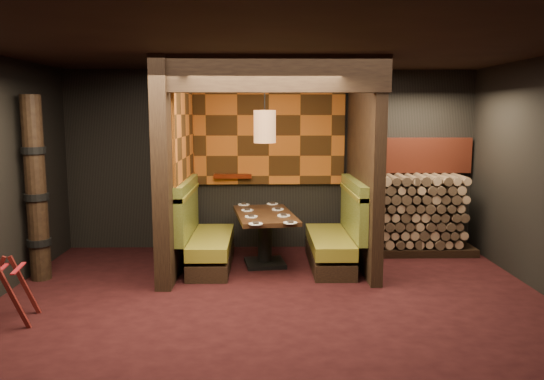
{
  "coord_description": "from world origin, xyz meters",
  "views": [
    {
      "loc": [
        -0.12,
        -5.71,
        2.16
      ],
      "look_at": [
        0.0,
        1.3,
        1.15
      ],
      "focal_mm": 35.0,
      "sensor_mm": 36.0,
      "label": 1
    }
  ],
  "objects": [
    {
      "name": "bay_front_post",
      "position": [
        1.39,
        1.96,
        1.43
      ],
      "size": [
        0.08,
        0.08,
        2.85
      ],
      "primitive_type": "cube",
      "color": "black",
      "rests_on": "floor"
    },
    {
      "name": "place_settings",
      "position": [
        -0.09,
        1.7,
        0.77
      ],
      "size": [
        0.83,
        1.71,
        0.03
      ],
      "color": "white",
      "rests_on": "dining_table"
    },
    {
      "name": "mosaic_header",
      "position": [
        2.29,
        2.68,
        1.5
      ],
      "size": [
        1.83,
        0.1,
        0.56
      ],
      "primitive_type": "cube",
      "color": "maroon",
      "rests_on": "wall_back"
    },
    {
      "name": "dining_table",
      "position": [
        -0.09,
        1.7,
        0.52
      ],
      "size": [
        0.97,
        1.53,
        0.76
      ],
      "color": "black",
      "rests_on": "floor"
    },
    {
      "name": "booth_bench_left",
      "position": [
        -0.96,
        1.65,
        0.4
      ],
      "size": [
        0.68,
        1.6,
        1.14
      ],
      "color": "black",
      "rests_on": "floor"
    },
    {
      "name": "firewood_stack",
      "position": [
        2.29,
        2.35,
        0.61
      ],
      "size": [
        1.73,
        0.7,
        1.22
      ],
      "color": "black",
      "rests_on": "floor"
    },
    {
      "name": "wall_front",
      "position": [
        0.0,
        -2.76,
        1.43
      ],
      "size": [
        6.5,
        0.02,
        2.85
      ],
      "primitive_type": "cube",
      "color": "black",
      "rests_on": "ground"
    },
    {
      "name": "totem_column",
      "position": [
        -3.05,
        1.1,
        1.19
      ],
      "size": [
        0.31,
        0.31,
        2.4
      ],
      "color": "black",
      "rests_on": "floor"
    },
    {
      "name": "tapa_side_panel",
      "position": [
        -1.23,
        1.82,
        1.85
      ],
      "size": [
        0.04,
        1.85,
        1.45
      ],
      "primitive_type": "cube",
      "color": "#AD551A",
      "rests_on": "partition_left"
    },
    {
      "name": "partition_right",
      "position": [
        1.3,
        1.7,
        1.43
      ],
      "size": [
        0.15,
        2.1,
        2.85
      ],
      "primitive_type": "cube",
      "color": "black",
      "rests_on": "floor"
    },
    {
      "name": "luggage_rack",
      "position": [
        -2.83,
        -0.37,
        0.35
      ],
      "size": [
        0.71,
        0.55,
        0.7
      ],
      "color": "#48110F",
      "rests_on": "floor"
    },
    {
      "name": "pendant_lamp",
      "position": [
        -0.09,
        1.65,
        1.99
      ],
      "size": [
        0.3,
        0.3,
        1.09
      ],
      "color": "#96643E",
      "rests_on": "ceiling"
    },
    {
      "name": "partition_left",
      "position": [
        -1.35,
        1.65,
        1.43
      ],
      "size": [
        0.2,
        2.2,
        2.85
      ],
      "primitive_type": "cube",
      "color": "black",
      "rests_on": "floor"
    },
    {
      "name": "tapa_back_panel",
      "position": [
        -0.02,
        2.71,
        1.82
      ],
      "size": [
        2.4,
        0.06,
        1.55
      ],
      "primitive_type": "cube",
      "color": "#AD551A",
      "rests_on": "wall_back"
    },
    {
      "name": "wall_back",
      "position": [
        0.0,
        2.76,
        1.43
      ],
      "size": [
        6.5,
        0.02,
        2.85
      ],
      "primitive_type": "cube",
      "color": "black",
      "rests_on": "ground"
    },
    {
      "name": "ceiling",
      "position": [
        0.0,
        0.0,
        2.86
      ],
      "size": [
        6.5,
        5.5,
        0.02
      ],
      "primitive_type": "cube",
      "color": "black",
      "rests_on": "ground"
    },
    {
      "name": "booth_bench_right",
      "position": [
        0.93,
        1.65,
        0.4
      ],
      "size": [
        0.68,
        1.6,
        1.14
      ],
      "color": "black",
      "rests_on": "floor"
    },
    {
      "name": "header_beam",
      "position": [
        -0.02,
        0.7,
        2.63
      ],
      "size": [
        2.85,
        0.18,
        0.44
      ],
      "primitive_type": "cube",
      "color": "black",
      "rests_on": "partition_left"
    },
    {
      "name": "floor",
      "position": [
        0.0,
        0.0,
        -0.01
      ],
      "size": [
        6.5,
        5.5,
        0.02
      ],
      "primitive_type": "cube",
      "color": "black",
      "rests_on": "ground"
    },
    {
      "name": "lacquer_shelf",
      "position": [
        -0.6,
        2.65,
        1.18
      ],
      "size": [
        0.6,
        0.12,
        0.07
      ],
      "primitive_type": "cube",
      "color": "#511606",
      "rests_on": "wall_back"
    }
  ]
}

